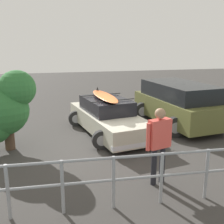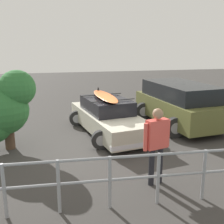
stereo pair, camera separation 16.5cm
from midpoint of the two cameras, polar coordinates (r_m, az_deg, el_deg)
The scene contains 6 objects.
ground_plane at distance 9.61m, azimuth -2.59°, elevation -5.89°, with size 44.00×44.00×0.02m, color #383533.
sedan_car at distance 10.23m, azimuth -1.33°, elevation -1.00°, with size 2.71×4.63×1.55m.
suv_car at distance 11.49m, azimuth 12.96°, elevation 1.71°, with size 2.98×4.52×1.69m.
person_bystander at distance 6.53m, azimuth 8.83°, elevation -5.52°, with size 0.69×0.35×1.84m.
railing_fence at distance 5.62m, azimuth -5.70°, elevation -13.22°, with size 7.08×0.38×1.12m.
bush_near_left at distance 9.05m, azimuth -21.71°, elevation 1.16°, with size 1.98×1.89×2.48m.
Camera 1 is at (1.71, 8.86, 3.29)m, focal length 45.00 mm.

